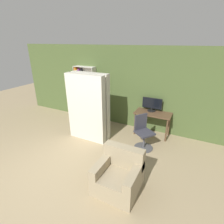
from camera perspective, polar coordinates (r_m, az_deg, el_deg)
ground_plane at (r=4.38m, az=-19.30°, el=-19.42°), size 16.00×16.00×0.00m
wall_back at (r=6.11m, az=0.82°, el=8.34°), size 8.00×0.06×2.70m
desk at (r=5.58m, az=13.15°, el=-1.40°), size 1.11×0.57×0.76m
monitor at (r=5.60m, az=12.93°, el=2.50°), size 0.62×0.26×0.43m
office_chair at (r=4.96m, az=10.13°, el=-7.34°), size 0.61×0.61×0.97m
bookshelf at (r=6.70m, az=-9.12°, el=6.01°), size 0.82×0.26×1.98m
mattress_near at (r=5.10m, az=-8.41°, el=1.08°), size 1.19×0.22×2.00m
mattress_far at (r=5.31m, az=-6.76°, el=2.02°), size 1.19×0.22×2.00m
armchair at (r=3.74m, az=2.24°, el=-19.89°), size 0.85×0.80×0.85m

